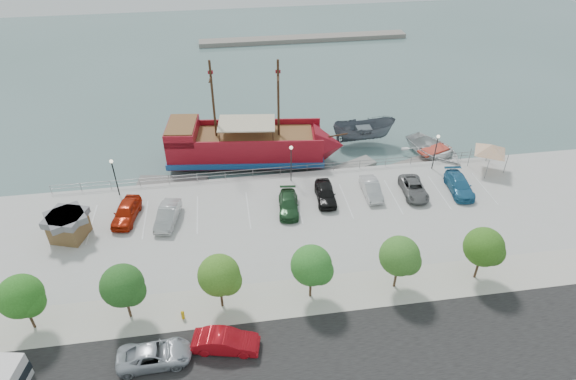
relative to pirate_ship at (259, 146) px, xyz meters
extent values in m
plane|color=#4C6C67|center=(2.87, -12.39, -2.18)|extent=(160.00, 160.00, 0.00)
cube|color=black|center=(2.87, -28.39, -1.17)|extent=(100.00, 8.00, 0.04)
cube|color=beige|center=(2.87, -22.39, -1.16)|extent=(100.00, 4.00, 0.05)
cylinder|color=gray|center=(2.87, -4.59, -0.23)|extent=(50.00, 0.06, 0.06)
cylinder|color=gray|center=(2.87, -4.59, -0.63)|extent=(50.00, 0.06, 0.06)
cube|color=gray|center=(12.87, 42.61, -1.78)|extent=(40.00, 3.00, 0.80)
cube|color=maroon|center=(-1.48, 0.18, -0.10)|extent=(18.01, 7.50, 2.84)
cube|color=#1A4B8E|center=(-1.48, 0.18, -1.03)|extent=(18.38, 7.86, 0.66)
cone|color=maroon|center=(8.07, -0.96, -0.10)|extent=(4.09, 5.62, 5.25)
cube|color=maroon|center=(-8.53, 1.02, 2.08)|extent=(3.90, 5.81, 1.53)
cube|color=brown|center=(-8.53, 1.02, 2.90)|extent=(3.63, 5.35, 0.13)
cube|color=brown|center=(-0.94, 0.11, 1.37)|extent=(14.68, 6.46, 0.16)
cube|color=maroon|center=(-1.17, 2.78, 1.70)|extent=(17.39, 2.29, 0.77)
cube|color=maroon|center=(-1.79, -2.43, 1.70)|extent=(17.39, 2.29, 0.77)
cylinder|color=#382111|center=(2.32, -0.28, 5.80)|extent=(0.29, 0.29, 8.96)
cylinder|color=#382111|center=(-4.73, 0.56, 5.80)|extent=(0.29, 0.29, 8.96)
cylinder|color=#382111|center=(2.32, -0.28, 8.53)|extent=(0.54, 3.27, 0.15)
cylinder|color=#382111|center=(-4.73, 0.56, 8.53)|extent=(0.54, 3.27, 0.15)
cube|color=beige|center=(-1.26, 0.15, 2.96)|extent=(6.79, 4.87, 0.13)
cylinder|color=#382111|center=(8.83, -1.05, 1.21)|extent=(2.72, 0.50, 0.65)
imported|color=#555B64|center=(13.27, 2.47, -0.67)|extent=(7.89, 3.21, 3.01)
imported|color=silver|center=(20.71, -2.17, -1.36)|extent=(8.18, 9.44, 1.64)
cube|color=slate|center=(-9.96, -3.19, -1.96)|extent=(7.85, 3.30, 0.43)
cube|color=gray|center=(10.02, -3.19, -1.98)|extent=(7.03, 4.51, 0.39)
cube|color=gray|center=(18.21, -3.19, -2.00)|extent=(6.42, 3.71, 0.35)
cube|color=brown|center=(-18.62, -12.02, -0.17)|extent=(3.46, 3.46, 2.02)
cube|color=slate|center=(-18.62, -12.02, 1.07)|extent=(3.92, 3.92, 0.64)
cylinder|color=slate|center=(23.07, -5.96, -0.03)|extent=(0.09, 0.09, 2.29)
cylinder|color=slate|center=(25.68, -5.23, -0.03)|extent=(0.09, 0.09, 2.29)
cylinder|color=slate|center=(23.81, -8.57, -0.03)|extent=(0.09, 0.09, 2.29)
cylinder|color=slate|center=(26.42, -7.84, -0.03)|extent=(0.09, 0.09, 2.29)
pyramid|color=beige|center=(24.74, -6.90, 2.00)|extent=(5.40, 5.40, 0.94)
imported|color=#9FA4AC|center=(-9.92, -26.74, -0.47)|extent=(5.18, 2.55, 1.41)
imported|color=#B40D17|center=(-4.98, -26.41, -0.40)|extent=(4.99, 2.61, 1.57)
cylinder|color=gold|center=(-8.13, -23.19, -0.86)|extent=(0.25, 0.25, 0.63)
sphere|color=gold|center=(-8.13, -23.19, -0.53)|extent=(0.27, 0.27, 0.27)
cylinder|color=black|center=(-15.13, -5.89, 0.82)|extent=(0.12, 0.12, 4.00)
sphere|color=#FFF2CC|center=(-15.13, -5.89, 2.92)|extent=(0.36, 0.36, 0.36)
cylinder|color=black|center=(2.87, -5.89, 0.82)|extent=(0.12, 0.12, 4.00)
sphere|color=#FFF2CC|center=(2.87, -5.89, 2.92)|extent=(0.36, 0.36, 0.36)
cylinder|color=black|center=(18.87, -5.89, 0.82)|extent=(0.12, 0.12, 4.00)
sphere|color=#FFF2CC|center=(18.87, -5.89, 2.92)|extent=(0.36, 0.36, 0.36)
cylinder|color=#473321|center=(-19.13, -22.39, -0.08)|extent=(0.20, 0.20, 2.20)
sphere|color=#25601A|center=(-19.13, -22.39, 2.22)|extent=(3.20, 3.20, 3.20)
sphere|color=#25601A|center=(-18.53, -22.69, 1.82)|extent=(2.20, 2.20, 2.20)
cylinder|color=#473321|center=(-12.13, -22.39, -0.08)|extent=(0.20, 0.20, 2.20)
sphere|color=#204E1A|center=(-12.13, -22.39, 2.22)|extent=(3.20, 3.20, 3.20)
sphere|color=#204E1A|center=(-11.53, -22.69, 1.82)|extent=(2.20, 2.20, 2.20)
cylinder|color=#473321|center=(-5.13, -22.39, -0.08)|extent=(0.20, 0.20, 2.20)
sphere|color=#3B691C|center=(-5.13, -22.39, 2.22)|extent=(3.20, 3.20, 3.20)
sphere|color=#3B691C|center=(-4.53, -22.69, 1.82)|extent=(2.20, 2.20, 2.20)
cylinder|color=#473321|center=(1.87, -22.39, -0.08)|extent=(0.20, 0.20, 2.20)
sphere|color=#296822|center=(1.87, -22.39, 2.22)|extent=(3.20, 3.20, 3.20)
sphere|color=#296822|center=(2.47, -22.69, 1.82)|extent=(2.20, 2.20, 2.20)
cylinder|color=#473321|center=(8.87, -22.39, -0.08)|extent=(0.20, 0.20, 2.20)
sphere|color=#346622|center=(8.87, -22.39, 2.22)|extent=(3.20, 3.20, 3.20)
sphere|color=#346622|center=(9.47, -22.69, 1.82)|extent=(2.20, 2.20, 2.20)
cylinder|color=#473321|center=(15.87, -22.39, -0.08)|extent=(0.20, 0.20, 2.20)
sphere|color=#305E18|center=(15.87, -22.39, 2.22)|extent=(3.20, 3.20, 3.20)
sphere|color=#305E18|center=(16.47, -22.69, 1.82)|extent=(2.20, 2.20, 2.20)
imported|color=#AB2009|center=(-13.81, -10.03, -0.35)|extent=(2.82, 5.16, 1.66)
imported|color=#AAAAAA|center=(-9.85, -11.10, -0.40)|extent=(2.55, 4.98, 1.56)
imported|color=#204A26|center=(1.83, -10.98, -0.49)|extent=(2.46, 4.93, 1.37)
imported|color=black|center=(5.80, -9.83, -0.39)|extent=(2.14, 4.76, 1.59)
imported|color=silver|center=(10.66, -9.66, -0.45)|extent=(1.61, 4.43, 1.45)
imported|color=slate|center=(15.05, -10.19, -0.51)|extent=(2.55, 4.97, 1.34)
imported|color=teal|center=(19.91, -10.41, -0.43)|extent=(2.57, 5.31, 1.49)
camera|label=1|loc=(-3.80, -48.35, 28.13)|focal=30.00mm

